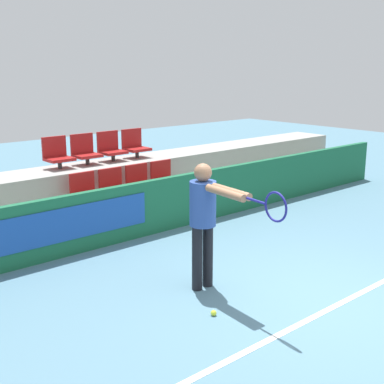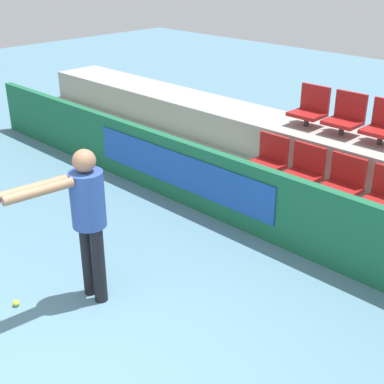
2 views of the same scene
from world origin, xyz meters
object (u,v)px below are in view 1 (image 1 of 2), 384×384
Objects in this scene: stadium_chair_4 at (57,154)px; tennis_player at (206,213)px; stadium_chair_0 at (86,191)px; stadium_chair_6 at (111,148)px; stadium_chair_2 at (140,182)px; stadium_chair_3 at (164,177)px; tennis_ball at (214,313)px; stadium_chair_7 at (135,145)px; stadium_chair_5 at (85,151)px; stadium_chair_1 at (114,186)px.

tennis_player is at bearing -90.31° from stadium_chair_4.
stadium_chair_6 is at bearing 39.48° from stadium_chair_0.
stadium_chair_2 is (1.08, 0.00, 0.00)m from stadium_chair_0.
stadium_chair_3 is 8.18× the size of tennis_ball.
stadium_chair_6 and stadium_chair_7 have the same top height.
tennis_player reaches higher than stadium_chair_6.
stadium_chair_5 reaches higher than tennis_ball.
tennis_player is 1.20m from tennis_ball.
stadium_chair_7 is 0.34× the size of tennis_player.
stadium_chair_5 is 1.00× the size of stadium_chair_6.
tennis_ball is at bearing -113.78° from stadium_chair_2.
stadium_chair_3 is 1.00× the size of stadium_chair_6.
tennis_ball is at bearing -95.81° from stadium_chair_4.
tennis_ball is (-2.07, -4.36, -1.20)m from stadium_chair_7.
stadium_chair_5 is (-1.08, 0.89, 0.49)m from stadium_chair_3.
stadium_chair_0 is at bearing 180.00° from stadium_chair_3.
stadium_chair_6 reaches higher than stadium_chair_3.
stadium_chair_2 is 3.10m from tennis_player.
stadium_chair_1 is 1.02m from stadium_chair_5.
stadium_chair_5 reaches higher than stadium_chair_1.
stadium_chair_0 is at bearing 180.00° from stadium_chair_1.
stadium_chair_7 is (0.54, 0.89, 0.49)m from stadium_chair_2.
stadium_chair_2 is at bearing -58.74° from stadium_chair_5.
stadium_chair_0 is 1.00× the size of stadium_chair_6.
tennis_ball is (-0.99, -4.36, -1.20)m from stadium_chair_5.
tennis_player reaches higher than stadium_chair_2.
tennis_ball is (-0.42, -0.58, -0.96)m from tennis_player.
stadium_chair_7 is at bearing 0.00° from stadium_chair_4.
tennis_ball is at bearing -102.74° from stadium_chair_5.
stadium_chair_7 is at bearing 39.48° from stadium_chair_1.
stadium_chair_2 is 3.85m from tennis_ball.
stadium_chair_2 is at bearing 75.27° from tennis_player.
stadium_chair_7 is (1.63, 0.89, 0.49)m from stadium_chair_0.
stadium_chair_3 is at bearing 0.00° from stadium_chair_1.
stadium_chair_1 is at bearing -121.26° from stadium_chair_6.
stadium_chair_7 is (1.08, 0.89, 0.49)m from stadium_chair_1.
stadium_chair_6 is at bearing 90.00° from stadium_chair_2.
stadium_chair_5 is 4.63m from tennis_ball.
stadium_chair_6 is (1.08, 0.00, 0.00)m from stadium_chair_4.
stadium_chair_5 is 8.18× the size of tennis_ball.
tennis_player is at bearing -106.29° from stadium_chair_6.
stadium_chair_4 reaches higher than stadium_chair_2.
stadium_chair_7 reaches higher than stadium_chair_0.
stadium_chair_5 is 1.00× the size of stadium_chair_7.
stadium_chair_2 is 8.18× the size of tennis_ball.
stadium_chair_5 is at bearing 87.74° from tennis_player.
stadium_chair_3 is (1.63, 0.00, 0.00)m from stadium_chair_0.
tennis_player is at bearing -110.93° from stadium_chair_2.
stadium_chair_4 reaches higher than stadium_chair_0.
stadium_chair_0 is at bearing 95.80° from tennis_player.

